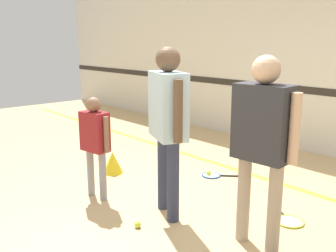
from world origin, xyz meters
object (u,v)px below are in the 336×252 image
Objects in this scene: racket_spare_on_floor at (213,175)px; racket_second_spare at (289,220)px; person_instructor at (168,114)px; person_student_left at (95,137)px; person_student_right at (263,133)px; training_cone at (113,162)px; tennis_ball_by_spare_racket at (209,173)px; tennis_ball_near_instructor at (138,225)px.

racket_second_spare is at bearing -58.60° from racket_spare_on_floor.
person_student_left is at bearing -137.05° from person_instructor.
person_student_right is 2.63m from training_cone.
training_cone is (-2.43, -0.53, 0.14)m from racket_second_spare.
training_cone is (-0.97, -0.92, 0.12)m from tennis_ball_by_spare_racket.
tennis_ball_near_instructor is 1.00× the size of tennis_ball_by_spare_racket.
racket_spare_on_floor is 0.89× the size of racket_second_spare.
racket_second_spare is at bearing 53.08° from tennis_ball_near_instructor.
racket_spare_on_floor is 0.07m from tennis_ball_by_spare_racket.
tennis_ball_by_spare_racket is at bearing 167.88° from racket_spare_on_floor.
person_student_left is 0.70× the size of person_student_right.
racket_spare_on_floor is at bearing 43.03° from training_cone.
tennis_ball_near_instructor is at bearing -116.00° from racket_spare_on_floor.
racket_second_spare is at bearing 12.42° from training_cone.
racket_spare_on_floor is 1.51× the size of training_cone.
person_instructor is at bearing 74.56° from racket_second_spare.
person_student_right is (1.89, 0.51, 0.31)m from person_student_left.
training_cone reaches higher than tennis_ball_by_spare_racket.
person_student_right reaches higher than racket_spare_on_floor.
person_student_left is at bearing -104.18° from tennis_ball_by_spare_racket.
person_instructor is 3.79× the size of racket_spare_on_floor.
person_student_right is at bearing 128.38° from racket_second_spare.
person_student_left is 1.73m from tennis_ball_by_spare_racket.
racket_spare_on_floor is 7.02× the size of tennis_ball_by_spare_racket.
racket_spare_on_floor is 1.40m from training_cone.
person_instructor is 1.67m from tennis_ball_by_spare_racket.
person_student_right is at bearing -2.28° from training_cone.
tennis_ball_near_instructor is at bearing -71.99° from tennis_ball_by_spare_racket.
tennis_ball_by_spare_racket reaches higher than racket_spare_on_floor.
training_cone is at bearing -167.93° from person_instructor.
person_student_left is 1.78m from racket_spare_on_floor.
person_instructor is at bearing -67.23° from tennis_ball_by_spare_racket.
tennis_ball_near_instructor is at bearing -63.90° from person_instructor.
tennis_ball_by_spare_racket is at bearing 108.01° from tennis_ball_near_instructor.
tennis_ball_near_instructor is (0.48, -1.66, 0.02)m from racket_spare_on_floor.
person_student_right reaches higher than person_student_left.
training_cone reaches higher than racket_second_spare.
tennis_ball_by_spare_racket is at bearing -37.78° from person_student_right.
person_student_right is 3.25× the size of racket_second_spare.
tennis_ball_by_spare_racket is at bearing 19.30° from racket_second_spare.
tennis_ball_by_spare_racket is (0.39, 1.53, -0.71)m from person_student_left.
person_student_right is (1.00, 0.18, -0.03)m from person_instructor.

